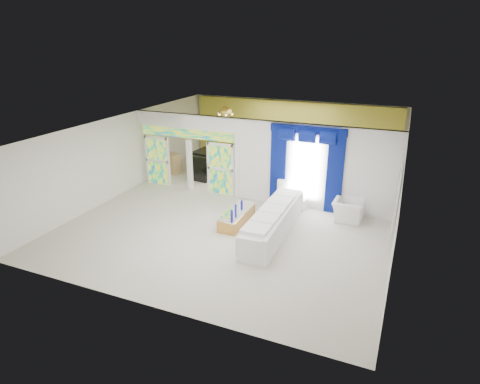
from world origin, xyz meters
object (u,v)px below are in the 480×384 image
at_px(coffee_table, 237,217).
at_px(grand_piano, 216,160).
at_px(armchair, 348,209).
at_px(console_table, 290,202).
at_px(white_sofa, 273,223).

bearing_deg(coffee_table, grand_piano, 122.95).
bearing_deg(grand_piano, coffee_table, -49.87).
relative_size(armchair, grand_piano, 0.56).
relative_size(coffee_table, console_table, 1.54).
distance_m(console_table, armchair, 2.09).
relative_size(coffee_table, armchair, 1.74).
distance_m(console_table, grand_piano, 5.22).
height_order(white_sofa, console_table, white_sofa).
distance_m(white_sofa, grand_piano, 6.79).
height_order(console_table, grand_piano, grand_piano).
relative_size(white_sofa, console_table, 3.29).
height_order(white_sofa, armchair, white_sofa).
bearing_deg(armchair, white_sofa, 137.57).
distance_m(white_sofa, armchair, 2.81).
bearing_deg(console_table, grand_piano, 146.51).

